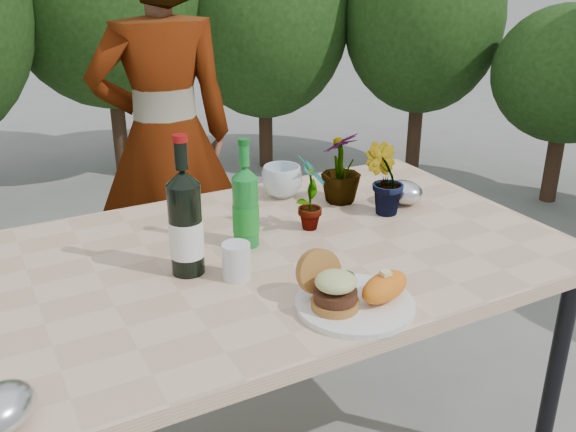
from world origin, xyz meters
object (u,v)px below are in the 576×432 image
person (165,138)px  wine_bottle (186,224)px  patio_table (275,268)px  dinner_plate (355,304)px

person → wine_bottle: bearing=81.9°
patio_table → dinner_plate: bearing=-86.1°
dinner_plate → person: (0.00, 1.40, 0.04)m
patio_table → dinner_plate: size_ratio=5.71×
patio_table → wine_bottle: bearing=-176.8°
dinner_plate → wine_bottle: bearing=128.7°
dinner_plate → wine_bottle: (-0.28, 0.35, 0.13)m
dinner_plate → person: size_ratio=0.17×
patio_table → person: size_ratio=1.00×
patio_table → dinner_plate: (0.02, -0.36, 0.06)m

